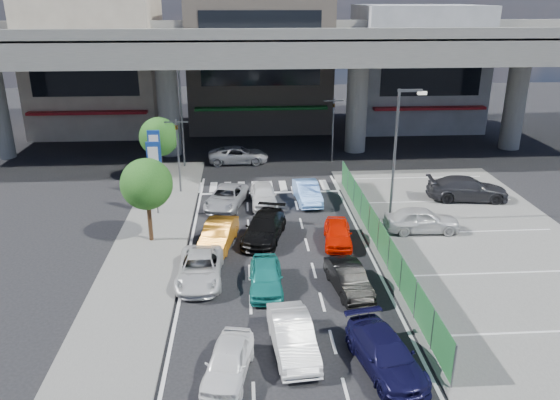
{
  "coord_description": "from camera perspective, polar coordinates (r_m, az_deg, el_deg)",
  "views": [
    {
      "loc": [
        -1.72,
        -24.08,
        12.88
      ],
      "look_at": [
        0.16,
        3.78,
        2.38
      ],
      "focal_mm": 35.0,
      "sensor_mm": 36.0,
      "label": 1
    }
  ],
  "objects": [
    {
      "name": "expressway",
      "position": [
        46.29,
        -1.79,
        15.49
      ],
      "size": [
        64.0,
        14.0,
        10.75
      ],
      "color": "slate",
      "rests_on": "ground"
    },
    {
      "name": "street_lamp_left",
      "position": [
        43.1,
        -10.07,
        9.44
      ],
      "size": [
        1.65,
        0.22,
        8.0
      ],
      "color": "#595B60",
      "rests_on": "ground"
    },
    {
      "name": "sidewalk_left",
      "position": [
        31.31,
        -13.26,
        -4.15
      ],
      "size": [
        4.0,
        30.0,
        0.12
      ],
      "primitive_type": "cube",
      "color": "#5D5D5A",
      "rests_on": "ground"
    },
    {
      "name": "tree_near",
      "position": [
        30.11,
        -13.77,
        1.61
      ],
      "size": [
        2.8,
        2.8,
        4.8
      ],
      "color": "#382314",
      "rests_on": "ground"
    },
    {
      "name": "street_lamp_right",
      "position": [
        32.4,
        12.26,
        5.63
      ],
      "size": [
        1.65,
        0.22,
        8.0
      ],
      "color": "#595B60",
      "rests_on": "ground"
    },
    {
      "name": "traffic_light_left",
      "position": [
        37.44,
        -10.69,
        6.42
      ],
      "size": [
        1.6,
        1.24,
        5.2
      ],
      "color": "#595B60",
      "rests_on": "ground"
    },
    {
      "name": "fence_run",
      "position": [
        28.66,
        10.71,
        -4.49
      ],
      "size": [
        0.16,
        22.0,
        1.8
      ],
      "primitive_type": null,
      "color": "#1D562A",
      "rests_on": "ground"
    },
    {
      "name": "parking_lot",
      "position": [
        31.73,
        20.22,
        -4.65
      ],
      "size": [
        12.0,
        28.0,
        0.06
      ],
      "primitive_type": "cube",
      "color": "#5D5D5A",
      "rests_on": "ground"
    },
    {
      "name": "traffic_cone",
      "position": [
        33.46,
        12.03,
        -1.77
      ],
      "size": [
        0.4,
        0.4,
        0.69
      ],
      "primitive_type": "cone",
      "rotation": [
        0.0,
        0.0,
        -0.12
      ],
      "color": "red",
      "rests_on": "parking_lot"
    },
    {
      "name": "building_east",
      "position": [
        59.18,
        13.97,
        13.33
      ],
      "size": [
        12.0,
        10.9,
        12.0
      ],
      "color": "gray",
      "rests_on": "ground"
    },
    {
      "name": "hatch_white_back_mid",
      "position": [
        21.44,
        1.33,
        -14.05
      ],
      "size": [
        1.85,
        4.31,
        1.38
      ],
      "primitive_type": "imported",
      "rotation": [
        0.0,
        0.0,
        0.1
      ],
      "color": "white",
      "rests_on": "ground"
    },
    {
      "name": "parked_sedan_dgrey",
      "position": [
        38.39,
        18.99,
        1.14
      ],
      "size": [
        5.51,
        2.76,
        1.54
      ],
      "primitive_type": "imported",
      "rotation": [
        0.0,
        0.0,
        1.45
      ],
      "color": "#28282C",
      "rests_on": "parking_lot"
    },
    {
      "name": "signboard_far",
      "position": [
        36.89,
        -12.94,
        4.64
      ],
      "size": [
        0.8,
        0.14,
        4.7
      ],
      "color": "#595B60",
      "rests_on": "ground"
    },
    {
      "name": "van_white_back_left",
      "position": [
        20.39,
        -5.44,
        -16.46
      ],
      "size": [
        2.14,
        3.87,
        1.24
      ],
      "primitive_type": "imported",
      "rotation": [
        0.0,
        0.0,
        -0.19
      ],
      "color": "white",
      "rests_on": "ground"
    },
    {
      "name": "ground",
      "position": [
        27.36,
        0.19,
        -7.48
      ],
      "size": [
        120.0,
        120.0,
        0.0
      ],
      "primitive_type": "plane",
      "color": "black",
      "rests_on": "ground"
    },
    {
      "name": "sedan_white_front_mid",
      "position": [
        35.52,
        -1.74,
        0.52
      ],
      "size": [
        1.79,
        4.11,
        1.38
      ],
      "primitive_type": "imported",
      "rotation": [
        0.0,
        0.0,
        0.04
      ],
      "color": "white",
      "rests_on": "ground"
    },
    {
      "name": "taxi_orange_right",
      "position": [
        30.22,
        6.05,
        -3.45
      ],
      "size": [
        1.89,
        3.81,
        1.25
      ],
      "primitive_type": "imported",
      "rotation": [
        0.0,
        0.0,
        -0.12
      ],
      "color": "#F11600",
      "rests_on": "ground"
    },
    {
      "name": "minivan_navy_back",
      "position": [
        20.97,
        10.97,
        -15.51
      ],
      "size": [
        2.68,
        4.74,
        1.3
      ],
      "primitive_type": "imported",
      "rotation": [
        0.0,
        0.0,
        0.2
      ],
      "color": "black",
      "rests_on": "ground"
    },
    {
      "name": "taxi_teal_mid",
      "position": [
        25.55,
        -1.5,
        -8.0
      ],
      "size": [
        1.61,
        3.86,
        1.3
      ],
      "primitive_type": "imported",
      "rotation": [
        0.0,
        0.0,
        -0.02
      ],
      "color": "teal",
      "rests_on": "ground"
    },
    {
      "name": "building_west",
      "position": [
        58.19,
        -18.56,
        13.27
      ],
      "size": [
        12.0,
        10.9,
        13.0
      ],
      "color": "gray",
      "rests_on": "ground"
    },
    {
      "name": "hatch_black_mid_right",
      "position": [
        25.59,
        7.18,
        -8.17
      ],
      "size": [
        1.87,
        3.98,
        1.26
      ],
      "primitive_type": "imported",
      "rotation": [
        0.0,
        0.0,
        0.14
      ],
      "color": "black",
      "rests_on": "ground"
    },
    {
      "name": "traffic_light_right",
      "position": [
        44.58,
        5.6,
        8.93
      ],
      "size": [
        1.6,
        1.24,
        5.2
      ],
      "color": "#595B60",
      "rests_on": "ground"
    },
    {
      "name": "kei_truck_front_right",
      "position": [
        36.12,
        2.86,
        0.83
      ],
      "size": [
        1.7,
        4.21,
        1.36
      ],
      "primitive_type": "imported",
      "rotation": [
        0.0,
        0.0,
        0.07
      ],
      "color": "#6BA4F7",
      "rests_on": "ground"
    },
    {
      "name": "wagon_silver_front_left",
      "position": [
        35.44,
        -5.63,
        0.29
      ],
      "size": [
        3.16,
        4.95,
        1.27
      ],
      "primitive_type": "imported",
      "rotation": [
        0.0,
        0.0,
        -0.25
      ],
      "color": "#A3A4A9",
      "rests_on": "ground"
    },
    {
      "name": "tree_far",
      "position": [
        40.19,
        -12.53,
        6.45
      ],
      "size": [
        2.8,
        2.8,
        4.8
      ],
      "color": "#382314",
      "rests_on": "ground"
    },
    {
      "name": "building_center",
      "position": [
        57.33,
        -2.21,
        15.19
      ],
      "size": [
        14.0,
        10.9,
        15.0
      ],
      "color": "gray",
      "rests_on": "ground"
    },
    {
      "name": "taxi_orange_left",
      "position": [
        29.88,
        -6.45,
        -3.61
      ],
      "size": [
        2.23,
        4.39,
        1.38
      ],
      "primitive_type": "imported",
      "rotation": [
        0.0,
        0.0,
        -0.19
      ],
      "color": "orange",
      "rests_on": "ground"
    },
    {
      "name": "sedan_white_mid_left",
      "position": [
        26.56,
        -8.37,
        -7.1
      ],
      "size": [
        2.13,
        4.58,
        1.27
      ],
      "primitive_type": "imported",
      "rotation": [
        0.0,
        0.0,
        -0.01
      ],
      "color": "silver",
      "rests_on": "ground"
    },
    {
      "name": "parked_sedan_white",
      "position": [
        32.42,
        14.57,
        -2.0
      ],
      "size": [
        4.34,
        1.9,
        1.45
      ],
      "primitive_type": "imported",
      "rotation": [
        0.0,
        0.0,
        1.53
      ],
      "color": "silver",
      "rests_on": "parking_lot"
    },
    {
      "name": "crossing_wagon_silver",
      "position": [
        44.77,
        -4.38,
        4.72
      ],
      "size": [
        4.91,
        2.35,
        1.35
      ],
      "primitive_type": "imported",
      "rotation": [
        0.0,
        0.0,
        1.59
      ],
      "color": "#A6A7AE",
      "rests_on": "ground"
    },
    {
      "name": "sedan_black_mid",
      "position": [
        30.56,
        -1.65,
        -2.92
      ],
      "size": [
        3.04,
        5.08,
        1.38
      ],
      "primitive_type": "imported",
      "rotation": [
        0.0,
        0.0,
        -0.25
      ],
      "color": "black",
      "rests_on": "ground"
    },
    {
      "name": "signboard_near",
      "position": [
        33.99,
        -13.0,
        3.27
      ],
      "size": [
        0.8,
        0.14,
        4.7
      ],
      "color": "#595B60",
      "rests_on": "ground"
    }
  ]
}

